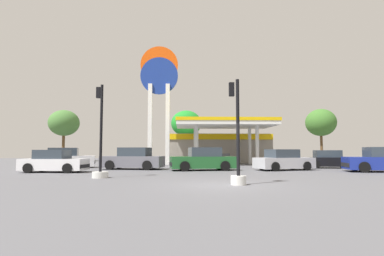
% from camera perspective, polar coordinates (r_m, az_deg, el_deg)
% --- Properties ---
extents(ground_plane, '(90.00, 90.00, 0.00)m').
position_cam_1_polar(ground_plane, '(12.74, 5.39, -10.41)').
color(ground_plane, '#56565B').
rests_on(ground_plane, ground).
extents(gas_station, '(11.41, 12.59, 4.37)m').
position_cam_1_polar(gas_station, '(35.75, 4.86, -3.29)').
color(gas_station, gray).
rests_on(gas_station, ground).
extents(station_pole_sign, '(3.78, 0.56, 11.93)m').
position_cam_1_polar(station_pole_sign, '(31.41, -6.10, 7.10)').
color(station_pole_sign, white).
rests_on(station_pole_sign, ground).
extents(car_0, '(4.42, 2.81, 1.47)m').
position_cam_1_polar(car_0, '(22.87, 16.54, -5.82)').
color(car_0, black).
rests_on(car_0, ground).
extents(car_1, '(4.76, 2.66, 1.61)m').
position_cam_1_polar(car_1, '(23.45, -10.82, -5.72)').
color(car_1, black).
rests_on(car_1, ground).
extents(car_2, '(4.80, 2.91, 1.61)m').
position_cam_1_polar(car_2, '(26.84, -22.35, -5.28)').
color(car_2, black).
rests_on(car_2, ground).
extents(car_3, '(4.70, 2.51, 1.61)m').
position_cam_1_polar(car_3, '(21.85, 2.01, -5.91)').
color(car_3, black).
rests_on(car_3, ground).
extents(car_4, '(4.11, 2.06, 1.43)m').
position_cam_1_polar(car_4, '(21.75, -24.12, -5.76)').
color(car_4, black).
rests_on(car_4, ground).
extents(car_5, '(4.15, 2.30, 1.41)m').
position_cam_1_polar(car_5, '(26.91, 23.96, -5.42)').
color(car_5, black).
rests_on(car_5, ground).
extents(car_6, '(4.79, 2.78, 1.61)m').
position_cam_1_polar(car_6, '(23.62, 31.73, -5.15)').
color(car_6, black).
rests_on(car_6, ground).
extents(traffic_signal_0, '(0.64, 0.67, 4.32)m').
position_cam_1_polar(traffic_signal_0, '(12.73, 8.37, -4.36)').
color(traffic_signal_0, silver).
rests_on(traffic_signal_0, ground).
extents(traffic_signal_1, '(0.80, 0.80, 4.79)m').
position_cam_1_polar(traffic_signal_1, '(16.49, -16.58, -4.46)').
color(traffic_signal_1, silver).
rests_on(traffic_signal_1, ground).
extents(tree_0, '(3.86, 3.86, 6.61)m').
position_cam_1_polar(tree_0, '(43.12, -22.57, 0.83)').
color(tree_0, brown).
rests_on(tree_0, ground).
extents(tree_1, '(4.06, 4.06, 6.76)m').
position_cam_1_polar(tree_1, '(41.47, -1.08, 0.84)').
color(tree_1, brown).
rests_on(tree_1, ground).
extents(tree_2, '(4.08, 4.08, 7.09)m').
position_cam_1_polar(tree_2, '(45.86, 22.69, 0.92)').
color(tree_2, brown).
rests_on(tree_2, ground).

